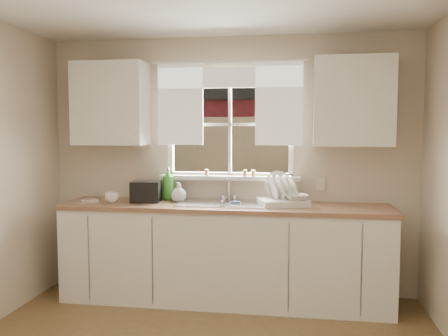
% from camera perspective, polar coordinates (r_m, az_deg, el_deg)
% --- Properties ---
extents(room_walls, '(3.62, 4.02, 2.50)m').
position_cam_1_polar(room_walls, '(2.65, -5.86, -3.27)').
color(room_walls, beige).
rests_on(room_walls, ground).
extents(window, '(1.38, 0.16, 1.06)m').
position_cam_1_polar(window, '(4.65, 0.68, 3.24)').
color(window, white).
rests_on(window, room_walls).
extents(curtains, '(1.50, 0.03, 0.81)m').
position_cam_1_polar(curtains, '(4.61, 0.59, 8.80)').
color(curtains, white).
rests_on(curtains, room_walls).
extents(base_cabinets, '(3.00, 0.62, 0.87)m').
position_cam_1_polar(base_cabinets, '(4.49, 0.06, -10.40)').
color(base_cabinets, silver).
rests_on(base_cabinets, ground).
extents(countertop, '(3.04, 0.65, 0.04)m').
position_cam_1_polar(countertop, '(4.39, 0.06, -4.66)').
color(countertop, '#895E44').
rests_on(countertop, base_cabinets).
extents(upper_cabinet_left, '(0.70, 0.33, 0.80)m').
position_cam_1_polar(upper_cabinet_left, '(4.79, -13.49, 7.51)').
color(upper_cabinet_left, silver).
rests_on(upper_cabinet_left, room_walls).
extents(upper_cabinet_right, '(0.70, 0.33, 0.80)m').
position_cam_1_polar(upper_cabinet_right, '(4.46, 15.27, 7.70)').
color(upper_cabinet_right, silver).
rests_on(upper_cabinet_right, room_walls).
extents(wall_outlet, '(0.08, 0.01, 0.12)m').
position_cam_1_polar(wall_outlet, '(4.62, 11.52, -1.91)').
color(wall_outlet, beige).
rests_on(wall_outlet, room_walls).
extents(sill_jars, '(0.50, 0.04, 0.06)m').
position_cam_1_polar(sill_jars, '(4.60, 1.31, -0.59)').
color(sill_jars, brown).
rests_on(sill_jars, window).
extents(backyard, '(20.00, 10.00, 6.13)m').
position_cam_1_polar(backyard, '(11.17, 8.68, 14.20)').
color(backyard, '#335421').
rests_on(backyard, ground).
extents(sink, '(0.88, 0.52, 0.40)m').
position_cam_1_polar(sink, '(4.43, 0.13, -5.25)').
color(sink, '#B7B7BC').
rests_on(sink, countertop).
extents(dish_rack, '(0.51, 0.44, 0.30)m').
position_cam_1_polar(dish_rack, '(4.37, 7.05, -3.50)').
color(dish_rack, white).
rests_on(dish_rack, countertop).
extents(bowl, '(0.26, 0.26, 0.05)m').
position_cam_1_polar(bowl, '(4.31, 8.63, -3.49)').
color(bowl, white).
rests_on(bowl, dish_rack).
extents(soap_bottle_a, '(0.15, 0.15, 0.32)m').
position_cam_1_polar(soap_bottle_a, '(4.68, -6.70, -1.86)').
color(soap_bottle_a, green).
rests_on(soap_bottle_a, countertop).
extents(soap_bottle_b, '(0.09, 0.10, 0.17)m').
position_cam_1_polar(soap_bottle_b, '(4.61, -5.30, -2.92)').
color(soap_bottle_b, blue).
rests_on(soap_bottle_b, countertop).
extents(soap_bottle_c, '(0.15, 0.15, 0.18)m').
position_cam_1_polar(soap_bottle_c, '(4.56, -5.48, -2.91)').
color(soap_bottle_c, beige).
rests_on(soap_bottle_c, countertop).
extents(saucer, '(0.18, 0.18, 0.01)m').
position_cam_1_polar(saucer, '(4.77, -15.77, -3.77)').
color(saucer, silver).
rests_on(saucer, countertop).
extents(cup, '(0.16, 0.16, 0.10)m').
position_cam_1_polar(cup, '(4.59, -13.37, -3.47)').
color(cup, white).
rests_on(cup, countertop).
extents(black_appliance, '(0.30, 0.27, 0.20)m').
position_cam_1_polar(black_appliance, '(4.60, -9.36, -2.79)').
color(black_appliance, black).
rests_on(black_appliance, countertop).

